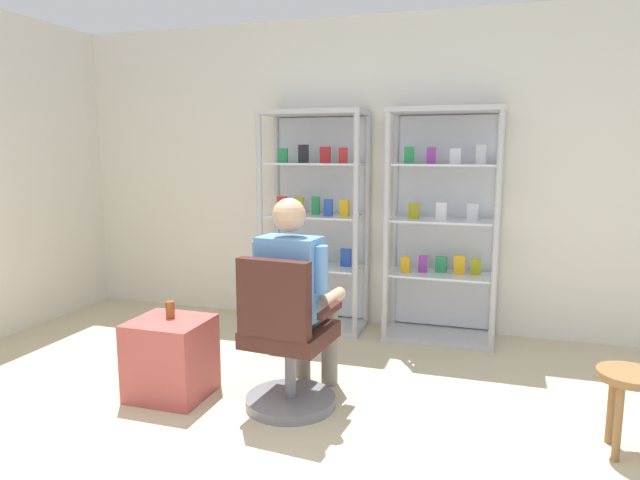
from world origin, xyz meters
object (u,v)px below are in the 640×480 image
Objects in this scene: display_cabinet_right at (443,224)px; wooden_stool at (629,389)px; display_cabinet_left at (316,219)px; seated_shopkeeper at (297,290)px; storage_crate at (171,358)px; tea_glass at (170,310)px; office_chair at (286,348)px.

display_cabinet_right is 2.05m from wooden_stool.
display_cabinet_left is 1.58m from seated_shopkeeper.
display_cabinet_left is at bearing 103.66° from seated_shopkeeper.
display_cabinet_right is 3.77× the size of storage_crate.
tea_glass is at bearing -104.88° from display_cabinet_left.
display_cabinet_right reaches higher than tea_glass.
wooden_stool is at bearing -55.44° from display_cabinet_right.
tea_glass is at bearing -169.14° from seated_shopkeeper.
display_cabinet_right is at bearing 47.24° from tea_glass.
display_cabinet_right is 1.47× the size of seated_shopkeeper.
wooden_stool is (2.66, 0.05, -0.20)m from tea_glass.
storage_crate is (-1.52, -1.71, -0.71)m from display_cabinet_right.
office_chair is 2.15× the size of wooden_stool.
seated_shopkeeper reaches higher than wooden_stool.
display_cabinet_left is 1.77m from tea_glass.
storage_crate is at bearing -165.97° from seated_shopkeeper.
display_cabinet_left is at bearing 76.05° from storage_crate.
tea_glass is 0.24× the size of wooden_stool.
wooden_stool is at bearing -3.16° from seated_shopkeeper.
seated_shopkeeper is (0.01, 0.16, 0.32)m from office_chair.
display_cabinet_right is at bearing 65.97° from office_chair.
display_cabinet_left reaches higher than storage_crate.
display_cabinet_left is at bearing 75.12° from tea_glass.
seated_shopkeeper is at bearing 84.92° from office_chair.
display_cabinet_left is 1.98× the size of office_chair.
display_cabinet_left is 1.47× the size of seated_shopkeeper.
display_cabinet_left reaches higher than wooden_stool.
seated_shopkeeper is 2.56× the size of storage_crate.
seated_shopkeeper is (0.37, -1.51, -0.25)m from display_cabinet_left.
display_cabinet_left is 4.26× the size of wooden_stool.
display_cabinet_left is 3.77× the size of storage_crate.
seated_shopkeeper is 11.98× the size of tea_glass.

